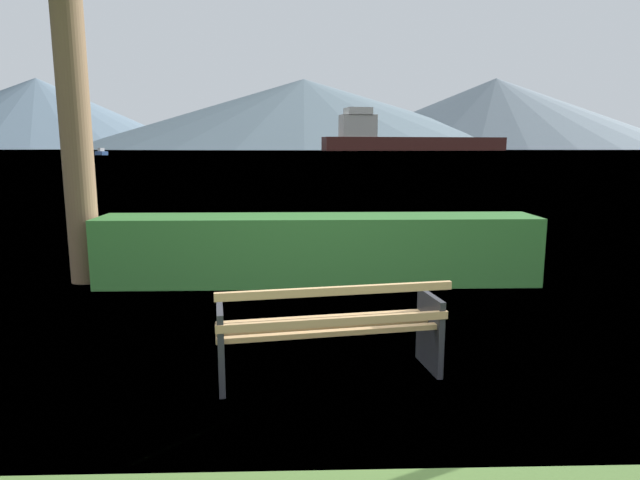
# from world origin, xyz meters

# --- Properties ---
(ground_plane) EXTENTS (1400.00, 1400.00, 0.00)m
(ground_plane) POSITION_xyz_m (0.00, 0.00, 0.00)
(ground_plane) COLOR #567A38
(water_surface) EXTENTS (620.00, 620.00, 0.00)m
(water_surface) POSITION_xyz_m (0.00, 308.62, 0.00)
(water_surface) COLOR #6B8EA3
(water_surface) RESTS_ON ground_plane
(park_bench) EXTENTS (1.96, 0.87, 0.87)m
(park_bench) POSITION_xyz_m (0.01, -0.06, 0.43)
(park_bench) COLOR tan
(park_bench) RESTS_ON ground_plane
(hedge_row) EXTENTS (6.23, 0.88, 0.97)m
(hedge_row) POSITION_xyz_m (0.00, 3.24, 0.49)
(hedge_row) COLOR #387A33
(hedge_row) RESTS_ON ground_plane
(cargo_ship_large) EXTENTS (99.99, 29.49, 21.77)m
(cargo_ship_large) POSITION_xyz_m (51.34, 280.86, 6.09)
(cargo_ship_large) COLOR #471E19
(cargo_ship_large) RESTS_ON water_surface
(tender_far) EXTENTS (4.12, 4.33, 1.71)m
(tender_far) POSITION_xyz_m (-49.22, 128.08, 0.61)
(tender_far) COLOR #335693
(tender_far) RESTS_ON water_surface
(distant_hills) EXTENTS (790.17, 434.06, 70.52)m
(distant_hills) POSITION_xyz_m (-12.39, 544.19, 34.37)
(distant_hills) COLOR slate
(distant_hills) RESTS_ON ground_plane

